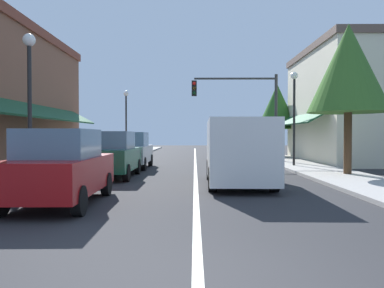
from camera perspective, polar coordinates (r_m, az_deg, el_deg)
name	(u,v)px	position (r m, az deg, el deg)	size (l,w,h in m)	color
ground_plane	(195,164)	(22.00, 0.48, -2.95)	(80.00, 80.00, 0.00)	#28282B
sidewalk_left	(97,163)	(22.66, -13.58, -2.71)	(2.60, 56.00, 0.12)	gray
sidewalk_right	(294,163)	(22.68, 14.53, -2.71)	(2.60, 56.00, 0.12)	#A39E99
lane_center_stripe	(195,164)	(22.00, 0.48, -2.94)	(0.14, 52.00, 0.01)	silver
storefront_right_block	(355,105)	(25.90, 22.49, 5.26)	(7.06, 10.20, 6.91)	beige
parked_car_nearest_left	(60,167)	(9.71, -18.53, -3.22)	(1.86, 4.14, 1.77)	maroon
parked_car_second_left	(112,155)	(15.37, -11.57, -1.53)	(1.79, 4.10, 1.77)	#0F4C33
parked_car_third_left	(131,150)	(19.51, -8.83, -0.92)	(1.80, 4.11, 1.77)	#B7BABF
van_in_lane	(238,150)	(12.93, 6.69, -0.86)	(2.07, 5.21, 2.12)	silver
traffic_signal_mast_arm	(245,102)	(23.62, 7.73, 6.07)	(5.10, 0.50, 5.23)	#333333
street_lamp_left_near	(30,85)	(12.39, -22.48, 7.95)	(0.36, 0.36, 4.55)	black
street_lamp_right_mid	(294,103)	(20.36, 14.59, 5.73)	(0.36, 0.36, 4.77)	black
street_lamp_left_far	(126,113)	(28.89, -9.53, 4.47)	(0.36, 0.36, 4.81)	black
tree_right_near	(348,69)	(16.68, 21.72, 10.12)	(3.13, 3.13, 5.96)	#4C331E
tree_right_far	(277,107)	(29.89, 12.24, 5.29)	(3.01, 3.01, 5.40)	#4C331E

